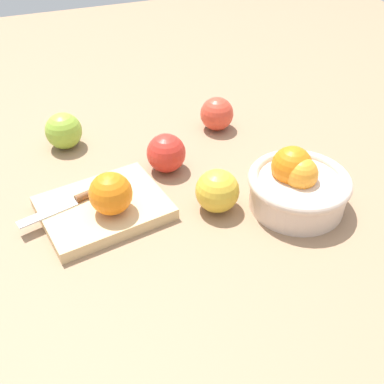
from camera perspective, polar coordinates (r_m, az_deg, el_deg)
ground_plane at (r=0.94m, az=-2.11°, el=1.15°), size 2.40×2.40×0.00m
bowl at (r=0.88m, az=12.75°, el=0.81°), size 0.19×0.19×0.11m
cutting_board at (r=0.88m, az=-10.72°, el=-1.93°), size 0.25×0.21×0.02m
orange_on_board at (r=0.83m, az=-9.91°, el=-0.19°), size 0.08×0.08×0.08m
knife at (r=0.88m, az=-14.64°, el=-1.24°), size 0.15×0.06×0.01m
apple_front_left at (r=1.10m, az=3.05°, el=9.52°), size 0.08×0.08×0.08m
apple_front_right at (r=1.07m, az=-15.42°, el=7.22°), size 0.08×0.08×0.08m
apple_front_center at (r=0.96m, az=-3.43°, el=4.71°), size 0.08×0.08×0.08m
apple_back_left at (r=0.86m, az=3.11°, el=0.14°), size 0.08×0.08×0.08m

